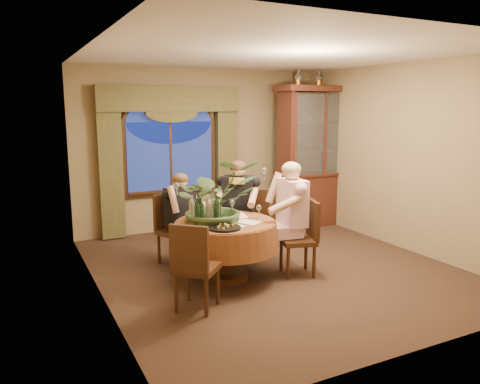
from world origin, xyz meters
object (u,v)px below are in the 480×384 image
olive_bowl (234,220)px  wine_bottle_4 (197,212)px  chair_back_right (251,225)px  centerpiece_plant (215,168)px  wine_bottle_0 (216,209)px  wine_bottle_2 (200,211)px  oil_lamp_left (298,75)px  stoneware_vase (216,210)px  person_scarf (238,209)px  oil_lamp_center (319,76)px  person_pink (292,217)px  china_cabinet (317,156)px  wine_bottle_1 (198,208)px  oil_lamp_right (339,77)px  chair_back (176,230)px  dining_table (226,250)px  person_back (180,218)px  wine_bottle_5 (192,209)px  chair_front_left (197,266)px  chair_right (298,239)px  wine_bottle_3 (208,209)px

olive_bowl → wine_bottle_4: size_ratio=0.44×
chair_back_right → centerpiece_plant: bearing=81.9°
wine_bottle_0 → wine_bottle_2: (-0.22, -0.02, 0.00)m
oil_lamp_left → stoneware_vase: (-2.33, -1.72, -1.81)m
person_scarf → oil_lamp_center: bearing=-115.6°
person_pink → wine_bottle_0: 1.05m
centerpiece_plant → person_pink: bearing=-12.0°
person_scarf → person_pink: bearing=150.3°
china_cabinet → wine_bottle_1: (-3.00, -1.71, -0.34)m
china_cabinet → stoneware_vase: size_ratio=10.19×
olive_bowl → oil_lamp_right: bearing=32.4°
chair_back → wine_bottle_2: size_ratio=2.91×
dining_table → wine_bottle_2: bearing=-173.0°
person_back → centerpiece_plant: bearing=86.0°
centerpiece_plant → wine_bottle_5: bearing=172.8°
oil_lamp_center → chair_back: bearing=-161.6°
wine_bottle_5 → centerpiece_plant: bearing=-7.2°
person_pink → centerpiece_plant: bearing=85.2°
chair_front_left → wine_bottle_4: bearing=111.6°
chair_right → wine_bottle_3: bearing=90.0°
oil_lamp_center → wine_bottle_5: bearing=-150.8°
stoneware_vase → wine_bottle_1: (-0.23, 0.01, 0.04)m
person_scarf → oil_lamp_right: bearing=-119.8°
chair_right → oil_lamp_right: bearing=-29.5°
oil_lamp_right → chair_back_right: 3.51m
centerpiece_plant → chair_right: bearing=-20.6°
china_cabinet → dining_table: bearing=-145.4°
china_cabinet → person_pink: size_ratio=1.72×
oil_lamp_left → wine_bottle_5: bearing=-146.9°
chair_back_right → wine_bottle_4: 1.36m
dining_table → stoneware_vase: bearing=116.7°
wine_bottle_2 → wine_bottle_4: (-0.05, -0.02, 0.00)m
person_scarf → china_cabinet: bearing=-115.6°
wine_bottle_2 → person_scarf: bearing=40.8°
dining_table → oil_lamp_center: 4.01m
wine_bottle_4 → olive_bowl: bearing=-2.4°
oil_lamp_center → person_pink: size_ratio=0.23×
chair_back → wine_bottle_3: bearing=78.2°
china_cabinet → wine_bottle_5: size_ratio=7.62×
oil_lamp_center → chair_right: bearing=-130.2°
oil_lamp_right → person_back: oil_lamp_right is taller
wine_bottle_2 → wine_bottle_3: size_ratio=1.00×
chair_back → wine_bottle_1: wine_bottle_1 is taller
chair_back → wine_bottle_1: 0.82m
stoneware_vase → china_cabinet: bearing=31.8°
olive_bowl → wine_bottle_2: bearing=175.0°
oil_lamp_left → oil_lamp_center: same height
china_cabinet → oil_lamp_center: size_ratio=7.40×
oil_lamp_right → wine_bottle_2: 4.35m
china_cabinet → wine_bottle_3: (-2.90, -1.80, -0.34)m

